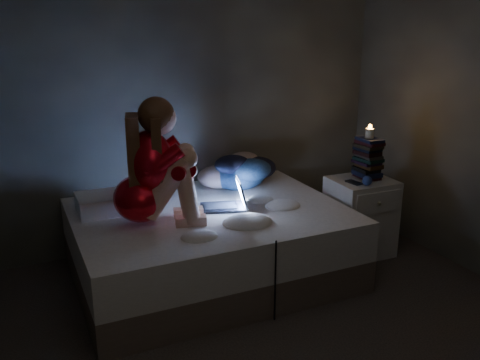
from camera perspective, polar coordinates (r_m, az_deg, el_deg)
floor at (r=3.41m, az=6.59°, el=-17.85°), size 3.60×3.80×0.02m
wall_back at (r=4.58m, az=-5.40°, el=8.96°), size 3.60×0.02×2.60m
bed at (r=4.07m, az=-3.33°, el=-7.02°), size 2.03×1.52×0.56m
pillow at (r=4.04m, az=-14.28°, el=-2.42°), size 0.47×0.34×0.14m
woman at (r=3.61m, az=-11.28°, el=1.91°), size 0.63×0.49×0.91m
laptop at (r=3.95m, az=-1.92°, el=-1.52°), size 0.40×0.33×0.24m
clothes_pile at (r=4.48m, az=-0.17°, el=1.18°), size 0.57×0.48×0.31m
nightstand at (r=4.57m, az=13.16°, el=-3.97°), size 0.51×0.46×0.67m
book_stack at (r=4.46m, az=13.99°, el=2.44°), size 0.19×0.25×0.37m
candle at (r=4.41m, az=14.20°, el=5.24°), size 0.07×0.07×0.08m
phone at (r=4.34m, az=12.56°, el=-0.27°), size 0.09×0.15×0.01m
blue_orb at (r=4.30m, az=13.99°, el=-0.09°), size 0.08×0.08×0.08m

